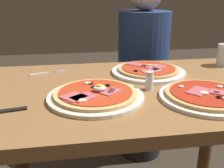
{
  "coord_description": "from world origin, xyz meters",
  "views": [
    {
      "loc": [
        -0.22,
        -0.87,
        1.08
      ],
      "look_at": [
        -0.09,
        -0.05,
        0.79
      ],
      "focal_mm": 41.32,
      "sensor_mm": 36.0,
      "label": 1
    }
  ],
  "objects": [
    {
      "name": "fork",
      "position": [
        -0.34,
        0.21,
        0.76
      ],
      "size": [
        0.15,
        0.07,
        0.0
      ],
      "color": "silver",
      "rests_on": "dining_table"
    },
    {
      "name": "salt_shaker",
      "position": [
        0.04,
        -0.04,
        0.79
      ],
      "size": [
        0.03,
        0.03,
        0.07
      ],
      "color": "white",
      "rests_on": "dining_table"
    },
    {
      "name": "pizza_across_right",
      "position": [
        0.1,
        0.15,
        0.77
      ],
      "size": [
        0.31,
        0.31,
        0.03
      ],
      "color": "white",
      "rests_on": "dining_table"
    },
    {
      "name": "dining_table",
      "position": [
        0.0,
        0.0,
        0.62
      ],
      "size": [
        1.13,
        0.71,
        0.76
      ],
      "color": "olive",
      "rests_on": "ground"
    },
    {
      "name": "pizza_foreground",
      "position": [
        -0.15,
        -0.09,
        0.77
      ],
      "size": [
        0.32,
        0.32,
        0.05
      ],
      "color": "silver",
      "rests_on": "dining_table"
    },
    {
      "name": "pizza_across_left",
      "position": [
        0.2,
        -0.16,
        0.77
      ],
      "size": [
        0.31,
        0.31,
        0.03
      ],
      "color": "white",
      "rests_on": "dining_table"
    },
    {
      "name": "diner_person",
      "position": [
        0.23,
        0.68,
        0.56
      ],
      "size": [
        0.32,
        0.32,
        1.18
      ],
      "rotation": [
        0.0,
        0.0,
        3.14
      ],
      "color": "black",
      "rests_on": "ground"
    }
  ]
}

